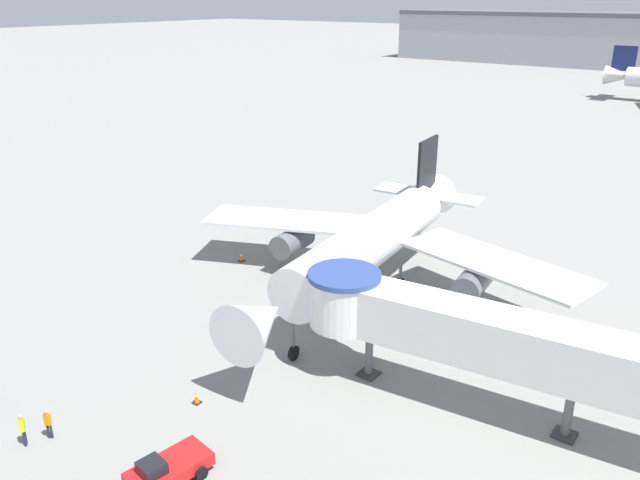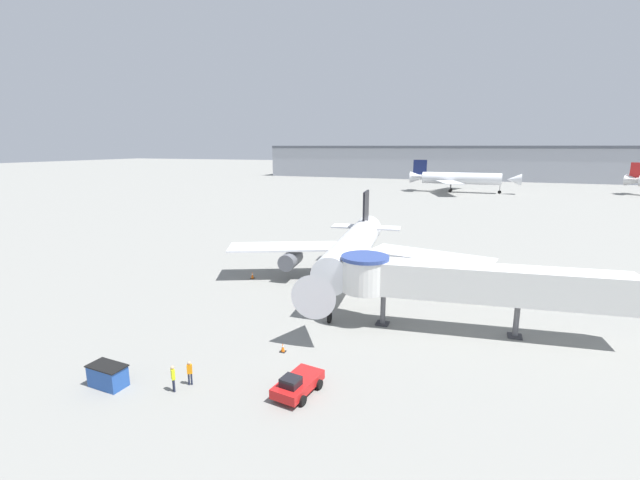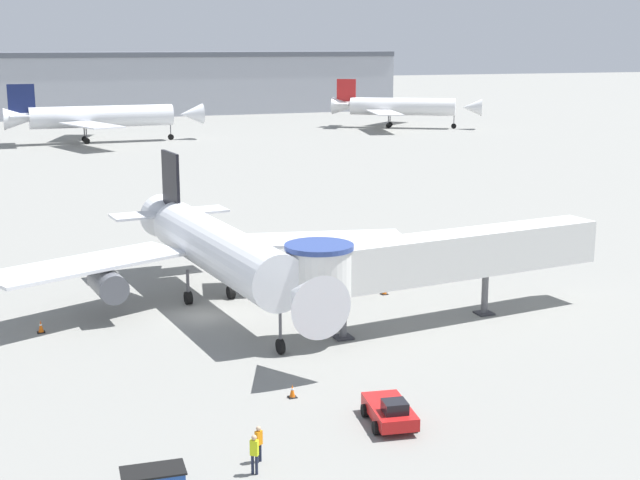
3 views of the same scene
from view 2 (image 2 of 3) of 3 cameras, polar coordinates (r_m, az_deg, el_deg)
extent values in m
plane|color=gray|center=(46.89, 1.83, -6.43)|extent=(800.00, 800.00, 0.00)
cylinder|color=silver|center=(45.75, 4.06, -1.49)|extent=(5.36, 19.48, 3.46)
cone|color=silver|center=(33.64, -0.03, -6.60)|extent=(3.83, 4.14, 3.46)
cone|color=silver|center=(56.18, 6.10, 1.08)|extent=(3.96, 5.51, 3.46)
cube|color=silver|center=(50.42, -4.67, -0.90)|extent=(13.78, 9.39, 0.22)
cube|color=silver|center=(47.71, 14.45, -2.03)|extent=(13.73, 7.19, 0.22)
cube|color=black|center=(55.40, 6.14, 4.19)|extent=(0.60, 3.68, 4.50)
cube|color=silver|center=(56.32, 6.16, 1.73)|extent=(9.10, 3.44, 0.18)
cylinder|color=#565960|center=(49.35, -3.93, -2.62)|extent=(2.26, 3.84, 1.90)
cylinder|color=#565960|center=(46.93, 13.08, -3.71)|extent=(2.26, 3.84, 1.90)
cylinder|color=#4C4C51|center=(37.63, 1.27, -8.92)|extent=(0.18, 0.18, 1.99)
cylinder|color=black|center=(38.01, 1.27, -10.32)|extent=(0.35, 0.92, 0.90)
cylinder|color=#4C4C51|center=(49.03, 2.74, -3.82)|extent=(0.22, 0.22, 1.99)
cylinder|color=black|center=(49.31, 2.73, -4.93)|extent=(0.49, 0.94, 0.90)
cylinder|color=#4C4C51|center=(48.51, 6.35, -4.06)|extent=(0.22, 0.22, 1.99)
cylinder|color=black|center=(48.80, 6.32, -5.18)|extent=(0.49, 0.94, 0.90)
cube|color=silver|center=(37.08, 21.99, -5.46)|extent=(20.71, 4.95, 2.80)
cylinder|color=silver|center=(36.93, 5.99, -4.66)|extent=(3.90, 3.90, 2.80)
cylinder|color=navy|center=(36.51, 6.04, -2.34)|extent=(4.10, 4.10, 0.30)
cylinder|color=#56565B|center=(37.70, 8.40, -8.98)|extent=(0.44, 0.44, 2.93)
cube|color=#333338|center=(38.23, 8.33, -10.95)|extent=(1.10, 1.10, 0.12)
cylinder|color=#56565B|center=(38.37, 24.72, -9.65)|extent=(0.44, 0.44, 2.93)
cube|color=#333338|center=(38.89, 24.53, -11.57)|extent=(1.10, 1.10, 0.12)
cube|color=red|center=(28.19, -2.94, -18.60)|extent=(2.35, 3.92, 0.60)
cube|color=black|center=(27.30, -3.92, -18.33)|extent=(1.23, 1.18, 0.54)
cylinder|color=black|center=(28.07, -5.78, -19.52)|extent=(0.38, 0.66, 0.62)
cylinder|color=black|center=(27.21, -2.38, -20.60)|extent=(0.38, 0.66, 0.62)
cylinder|color=black|center=(29.50, -3.43, -17.76)|extent=(0.38, 0.66, 0.62)
cylinder|color=black|center=(28.69, -0.15, -18.69)|extent=(0.38, 0.66, 0.62)
cube|color=#234C9E|center=(31.86, -26.43, -15.95)|extent=(2.43, 1.44, 1.37)
cube|color=black|center=(31.53, -26.56, -14.79)|extent=(2.57, 1.53, 0.08)
cube|color=black|center=(33.34, -4.97, -14.59)|extent=(0.42, 0.42, 0.04)
cone|color=orange|center=(33.18, -4.98, -14.05)|extent=(0.29, 0.29, 0.66)
cylinder|color=white|center=(33.14, -4.98, -13.93)|extent=(0.16, 0.16, 0.08)
cube|color=black|center=(44.94, 18.62, -7.92)|extent=(0.48, 0.48, 0.04)
cone|color=orange|center=(44.81, 18.66, -7.44)|extent=(0.33, 0.33, 0.75)
cylinder|color=white|center=(44.78, 18.67, -7.34)|extent=(0.18, 0.18, 0.09)
cube|color=black|center=(50.81, -8.99, -5.06)|extent=(0.48, 0.48, 0.04)
cone|color=orange|center=(50.70, -9.01, -4.63)|extent=(0.33, 0.33, 0.75)
cylinder|color=white|center=(50.67, -9.01, -4.53)|extent=(0.18, 0.18, 0.09)
cylinder|color=#1E2338|center=(29.92, -18.96, -17.76)|extent=(0.12, 0.12, 0.85)
cylinder|color=#1E2338|center=(29.76, -18.87, -17.91)|extent=(0.12, 0.12, 0.85)
cube|color=#D1E019|center=(29.47, -19.02, -16.55)|extent=(0.39, 0.36, 0.67)
sphere|color=tan|center=(29.26, -19.09, -15.77)|extent=(0.23, 0.23, 0.23)
cylinder|color=#1E2338|center=(30.26, -17.08, -17.31)|extent=(0.12, 0.12, 0.80)
cylinder|color=#1E2338|center=(30.23, -16.75, -17.32)|extent=(0.12, 0.12, 0.80)
cube|color=orange|center=(29.90, -17.00, -16.13)|extent=(0.36, 0.31, 0.63)
sphere|color=tan|center=(29.70, -17.06, -15.41)|extent=(0.22, 0.22, 0.22)
cone|color=white|center=(170.63, 36.45, 6.41)|extent=(6.57, 5.96, 3.65)
cube|color=#B21E1E|center=(170.39, 36.68, 7.49)|extent=(3.63, 2.33, 4.74)
cube|color=white|center=(170.67, 36.39, 6.63)|extent=(7.39, 9.61, 0.18)
cylinder|color=silver|center=(151.47, 18.29, 7.81)|extent=(25.20, 4.05, 3.84)
cone|color=silver|center=(151.59, 24.47, 7.34)|extent=(4.26, 3.88, 3.84)
cone|color=silver|center=(152.75, 13.02, 8.15)|extent=(5.79, 3.89, 3.84)
cube|color=silver|center=(142.61, 16.89, 7.39)|extent=(9.70, 15.42, 0.22)
cube|color=silver|center=(160.76, 17.38, 7.86)|extent=(9.89, 15.43, 0.22)
cube|color=#141E4C|center=(152.51, 13.19, 9.44)|extent=(4.57, 0.28, 4.99)
cube|color=silver|center=(152.74, 12.93, 8.41)|extent=(3.28, 9.81, 0.18)
cylinder|color=#4C4C51|center=(151.64, 22.85, 6.32)|extent=(0.18, 0.18, 2.21)
cylinder|color=black|center=(151.74, 22.82, 5.91)|extent=(1.10, 0.27, 1.10)
cylinder|color=#4C4C51|center=(150.17, 16.97, 6.70)|extent=(0.22, 0.22, 2.21)
cylinder|color=black|center=(150.27, 16.95, 6.28)|extent=(1.10, 0.41, 1.10)
cylinder|color=#4C4C51|center=(153.60, 17.07, 6.81)|extent=(0.22, 0.22, 2.21)
cylinder|color=black|center=(153.70, 17.04, 6.40)|extent=(1.10, 0.41, 1.10)
cube|color=#999EA8|center=(217.61, 17.32, 9.72)|extent=(179.32, 26.36, 14.21)
cube|color=#4C515B|center=(217.46, 17.46, 11.74)|extent=(179.32, 26.89, 1.20)
camera|label=1|loc=(13.20, 72.10, 27.22)|focal=35.00mm
camera|label=3|loc=(29.90, -96.82, 3.25)|focal=50.00mm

